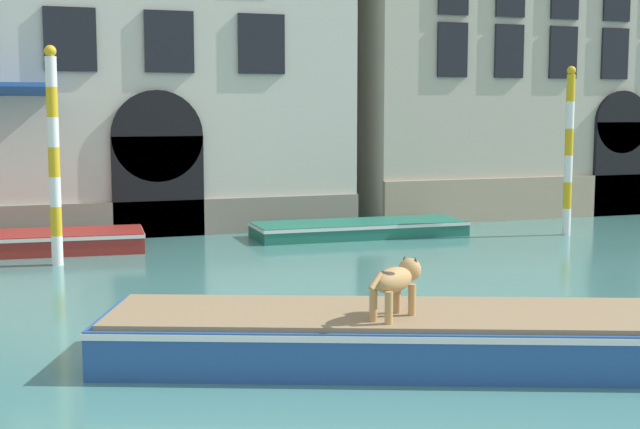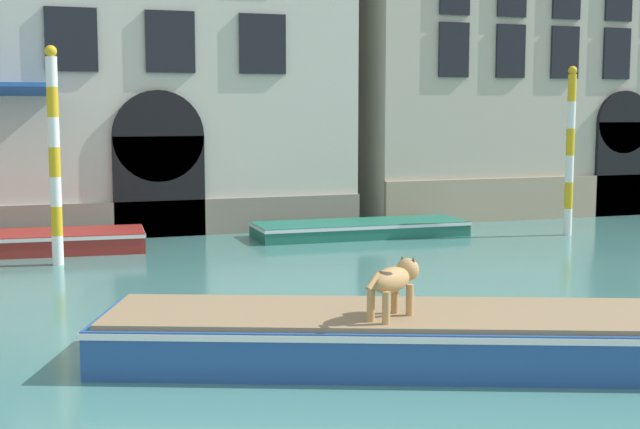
{
  "view_description": "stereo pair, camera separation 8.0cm",
  "coord_description": "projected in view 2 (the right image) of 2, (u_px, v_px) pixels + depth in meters",
  "views": [
    {
      "loc": [
        -1.04,
        -5.35,
        3.31
      ],
      "look_at": [
        4.83,
        11.35,
        1.2
      ],
      "focal_mm": 50.0,
      "sensor_mm": 36.0,
      "label": 1
    },
    {
      "loc": [
        -0.96,
        -5.37,
        3.31
      ],
      "look_at": [
        4.83,
        11.35,
        1.2
      ],
      "focal_mm": 50.0,
      "sensor_mm": 36.0,
      "label": 2
    }
  ],
  "objects": [
    {
      "name": "boat_foreground",
      "position": [
        387.0,
        335.0,
        11.64
      ],
      "size": [
        7.78,
        4.67,
        0.69
      ],
      "rotation": [
        0.0,
        0.0,
        -0.37
      ],
      "color": "#234C8C",
      "rests_on": "ground_plane"
    },
    {
      "name": "boat_moored_near_palazzo",
      "position": [
        11.0,
        242.0,
        20.47
      ],
      "size": [
        6.13,
        2.32,
        0.47
      ],
      "rotation": [
        0.0,
        0.0,
        -0.08
      ],
      "color": "maroon",
      "rests_on": "ground_plane"
    },
    {
      "name": "mooring_pole_0",
      "position": [
        54.0,
        156.0,
        18.69
      ],
      "size": [
        0.25,
        0.25,
        4.62
      ],
      "color": "white",
      "rests_on": "ground_plane"
    },
    {
      "name": "boat_moored_far",
      "position": [
        360.0,
        228.0,
        23.17
      ],
      "size": [
        5.59,
        1.93,
        0.39
      ],
      "rotation": [
        0.0,
        0.0,
        -0.03
      ],
      "color": "#1E6651",
      "rests_on": "ground_plane"
    },
    {
      "name": "palazzo_right",
      "position": [
        512.0,
        18.0,
        29.09
      ],
      "size": [
        11.51,
        6.13,
        12.54
      ],
      "color": "#BCB29E",
      "rests_on": "ground_plane"
    },
    {
      "name": "mooring_pole_2",
      "position": [
        570.0,
        151.0,
        23.16
      ],
      "size": [
        0.23,
        0.23,
        4.4
      ],
      "color": "white",
      "rests_on": "ground_plane"
    },
    {
      "name": "palazzo_left",
      "position": [
        63.0,
        3.0,
        24.5
      ],
      "size": [
        15.19,
        7.4,
        12.42
      ],
      "color": "beige",
      "rests_on": "ground_plane"
    },
    {
      "name": "dog_on_deck",
      "position": [
        394.0,
        280.0,
        11.22
      ],
      "size": [
        0.95,
        0.73,
        0.73
      ],
      "rotation": [
        0.0,
        0.0,
        0.61
      ],
      "color": "tan",
      "rests_on": "boat_foreground"
    }
  ]
}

